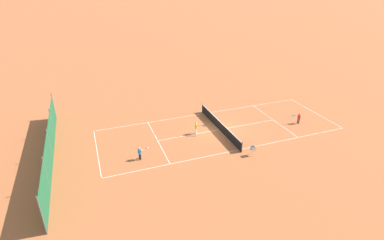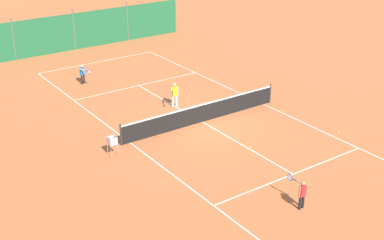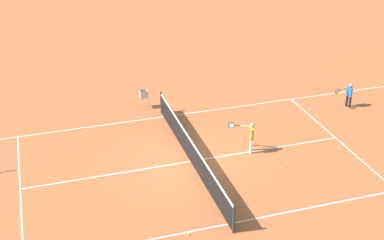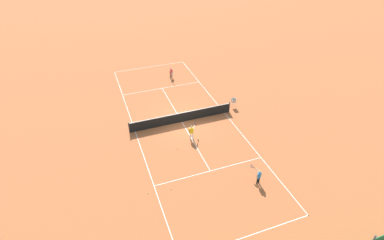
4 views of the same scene
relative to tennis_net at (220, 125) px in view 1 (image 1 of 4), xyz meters
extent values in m
plane|color=#B25B33|center=(0.00, 0.00, -0.50)|extent=(600.00, 600.00, 0.00)
cube|color=white|center=(0.00, 11.90, -0.50)|extent=(8.25, 0.05, 0.01)
cube|color=white|center=(0.00, -11.90, -0.50)|extent=(8.25, 0.05, 0.01)
cube|color=white|center=(-4.10, 0.00, -0.50)|extent=(0.05, 23.85, 0.01)
cube|color=white|center=(4.10, 0.00, -0.50)|extent=(0.05, 23.85, 0.01)
cube|color=white|center=(0.00, 6.40, -0.50)|extent=(8.20, 0.05, 0.01)
cube|color=white|center=(0.00, -6.40, -0.50)|extent=(8.20, 0.05, 0.01)
cube|color=white|center=(0.00, 0.00, -0.50)|extent=(0.05, 12.80, 0.01)
cylinder|color=#2D2D2D|center=(-4.55, 0.00, 0.03)|extent=(0.08, 0.08, 1.06)
cylinder|color=#2D2D2D|center=(4.55, 0.00, 0.03)|extent=(0.08, 0.08, 1.06)
cube|color=black|center=(0.00, 0.00, -0.04)|extent=(9.10, 0.02, 0.91)
cube|color=white|center=(0.00, 0.00, 0.43)|extent=(9.10, 0.04, 0.06)
cube|color=#1E6038|center=(0.00, 15.50, 0.80)|extent=(17.20, 0.04, 2.60)
cylinder|color=#59595E|center=(-8.60, 15.50, 0.95)|extent=(0.08, 0.08, 2.90)
cylinder|color=#59595E|center=(-4.30, 15.50, 0.95)|extent=(0.08, 0.08, 2.90)
cylinder|color=#59595E|center=(0.00, 15.50, 0.95)|extent=(0.08, 0.08, 2.90)
cylinder|color=#59595E|center=(4.30, 15.50, 0.95)|extent=(0.08, 0.08, 2.90)
cylinder|color=#59595E|center=(8.60, 15.50, 0.95)|extent=(0.08, 0.08, 2.90)
cylinder|color=white|center=(0.10, 2.48, -0.19)|extent=(0.11, 0.11, 0.62)
cylinder|color=white|center=(-0.07, 2.57, -0.19)|extent=(0.11, 0.11, 0.62)
cube|color=yellow|center=(0.01, 2.53, 0.35)|extent=(0.34, 0.29, 0.48)
sphere|color=tan|center=(0.01, 2.53, 0.72)|extent=(0.19, 0.19, 0.19)
cylinder|color=tan|center=(0.18, 2.44, 0.35)|extent=(0.07, 0.07, 0.48)
cylinder|color=tan|center=(-0.26, 2.40, 0.54)|extent=(0.28, 0.46, 0.07)
cylinder|color=black|center=(-0.42, 2.09, 0.54)|extent=(0.12, 0.21, 0.03)
torus|color=black|center=(-0.53, 1.87, 0.54)|extent=(0.15, 0.26, 0.28)
cylinder|color=silver|center=(-0.53, 1.87, 0.54)|extent=(0.12, 0.22, 0.25)
cylinder|color=black|center=(-2.46, 8.61, -0.22)|extent=(0.10, 0.10, 0.56)
cylinder|color=black|center=(-2.63, 8.55, -0.22)|extent=(0.10, 0.10, 0.56)
cube|color=blue|center=(-2.54, 8.58, 0.27)|extent=(0.31, 0.24, 0.43)
sphere|color=tan|center=(-2.54, 8.58, 0.60)|extent=(0.17, 0.17, 0.17)
cylinder|color=tan|center=(-2.39, 8.64, 0.27)|extent=(0.06, 0.06, 0.43)
cylinder|color=tan|center=(-2.62, 8.32, 0.44)|extent=(0.22, 0.42, 0.06)
cylinder|color=black|center=(-2.51, 8.02, 0.44)|extent=(0.10, 0.19, 0.03)
torus|color=red|center=(-2.42, 7.80, 0.44)|extent=(0.13, 0.27, 0.28)
cylinder|color=silver|center=(-2.42, 7.80, 0.44)|extent=(0.10, 0.23, 0.25)
cylinder|color=black|center=(-1.66, -8.39, -0.23)|extent=(0.10, 0.10, 0.54)
cylinder|color=black|center=(-1.48, -8.37, -0.23)|extent=(0.10, 0.10, 0.54)
cube|color=red|center=(-1.57, -8.38, 0.25)|extent=(0.27, 0.17, 0.42)
sphere|color=#A37556|center=(-1.57, -8.38, 0.57)|extent=(0.17, 0.17, 0.17)
cylinder|color=#A37556|center=(-1.74, -8.39, 0.25)|extent=(0.06, 0.06, 0.42)
cylinder|color=#A37556|center=(-1.43, -8.16, 0.41)|extent=(0.10, 0.42, 0.06)
cylinder|color=black|center=(-1.45, -7.85, 0.41)|extent=(0.04, 0.19, 0.03)
torus|color=#1E4CB2|center=(-1.47, -7.62, 0.41)|extent=(0.05, 0.28, 0.28)
cylinder|color=silver|center=(-1.47, -7.62, 0.41)|extent=(0.03, 0.25, 0.25)
sphere|color=#CCE033|center=(4.66, 6.89, -0.47)|extent=(0.07, 0.07, 0.07)
sphere|color=#CCE033|center=(4.61, -4.78, -0.47)|extent=(0.07, 0.07, 0.07)
sphere|color=#CCE033|center=(-4.12, -9.06, -0.47)|extent=(0.07, 0.07, 0.07)
sphere|color=#CCE033|center=(0.10, -3.59, -0.47)|extent=(0.07, 0.07, 0.07)
sphere|color=#CCE033|center=(3.10, 7.07, -0.47)|extent=(0.07, 0.07, 0.07)
sphere|color=#CCE033|center=(-2.98, -11.39, -0.47)|extent=(0.07, 0.07, 0.07)
sphere|color=#CCE033|center=(4.24, -1.38, -0.47)|extent=(0.07, 0.07, 0.07)
sphere|color=#CCE033|center=(1.49, 3.31, -0.47)|extent=(0.07, 0.07, 0.07)
cylinder|color=#B7B7BC|center=(-5.47, -0.82, -0.22)|extent=(0.02, 0.02, 0.55)
cylinder|color=#B7B7BC|center=(-5.13, -0.82, -0.22)|extent=(0.02, 0.02, 0.55)
cylinder|color=#B7B7BC|center=(-5.47, -0.48, -0.22)|extent=(0.02, 0.02, 0.55)
cylinder|color=#B7B7BC|center=(-5.13, -0.48, -0.22)|extent=(0.02, 0.02, 0.55)
cube|color=#B7B7BC|center=(-5.30, -0.65, 0.06)|extent=(0.34, 0.34, 0.02)
cube|color=#B7B7BC|center=(-5.30, -0.82, 0.22)|extent=(0.34, 0.02, 0.34)
cube|color=#B7B7BC|center=(-5.30, -0.48, 0.22)|extent=(0.34, 0.02, 0.34)
cube|color=#B7B7BC|center=(-5.47, -0.65, 0.22)|extent=(0.02, 0.34, 0.34)
cube|color=#B7B7BC|center=(-5.13, -0.65, 0.22)|extent=(0.02, 0.34, 0.34)
sphere|color=#CCE033|center=(-5.28, -0.76, 0.10)|extent=(0.07, 0.07, 0.07)
sphere|color=#CCE033|center=(-5.43, -0.61, 0.10)|extent=(0.07, 0.07, 0.07)
sphere|color=#CCE033|center=(-5.43, -0.76, 0.10)|extent=(0.07, 0.07, 0.07)
sphere|color=#CCE033|center=(-5.23, -0.75, 0.10)|extent=(0.07, 0.07, 0.07)
sphere|color=#CCE033|center=(-5.34, -0.55, 0.10)|extent=(0.07, 0.07, 0.07)
sphere|color=#CCE033|center=(-5.25, -0.61, 0.10)|extent=(0.07, 0.07, 0.07)
sphere|color=#CCE033|center=(-5.18, -0.66, 0.16)|extent=(0.07, 0.07, 0.07)
sphere|color=#CCE033|center=(-5.27, -0.77, 0.16)|extent=(0.07, 0.07, 0.07)
sphere|color=#CCE033|center=(-5.24, -0.68, 0.16)|extent=(0.07, 0.07, 0.07)
sphere|color=#CCE033|center=(-5.32, -0.73, 0.16)|extent=(0.07, 0.07, 0.07)
sphere|color=#CCE033|center=(-5.28, -0.57, 0.16)|extent=(0.07, 0.07, 0.07)
sphere|color=#CCE033|center=(-5.43, -0.70, 0.16)|extent=(0.07, 0.07, 0.07)
sphere|color=#CCE033|center=(-5.29, -0.55, 0.21)|extent=(0.07, 0.07, 0.07)
sphere|color=#CCE033|center=(-5.19, -0.51, 0.21)|extent=(0.07, 0.07, 0.07)
camera|label=1|loc=(-24.02, 11.89, 13.64)|focal=28.00mm
camera|label=2|loc=(-14.38, -19.73, 10.47)|focal=50.00mm
camera|label=3|loc=(17.05, -5.30, 10.33)|focal=50.00mm
camera|label=4|loc=(6.46, 20.27, 14.65)|focal=28.00mm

